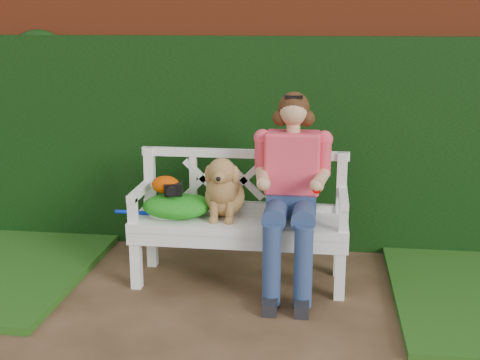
# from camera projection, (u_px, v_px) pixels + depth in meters

# --- Properties ---
(ground) EXTENTS (60.00, 60.00, 0.00)m
(ground) POSITION_uv_depth(u_px,v_px,m) (214.00, 340.00, 3.76)
(ground) COLOR #3A2715
(brick_wall) EXTENTS (10.00, 0.30, 2.20)m
(brick_wall) POSITION_uv_depth(u_px,v_px,m) (252.00, 109.00, 5.31)
(brick_wall) COLOR maroon
(brick_wall) RESTS_ON ground
(ivy_hedge) EXTENTS (10.00, 0.18, 1.70)m
(ivy_hedge) POSITION_uv_depth(u_px,v_px,m) (249.00, 144.00, 5.16)
(ivy_hedge) COLOR #10350D
(ivy_hedge) RESTS_ON ground
(garden_bench) EXTENTS (1.60, 0.66, 0.48)m
(garden_bench) POSITION_uv_depth(u_px,v_px,m) (240.00, 250.00, 4.55)
(garden_bench) COLOR white
(garden_bench) RESTS_ON ground
(seated_woman) EXTENTS (0.72, 0.85, 1.31)m
(seated_woman) POSITION_uv_depth(u_px,v_px,m) (292.00, 196.00, 4.38)
(seated_woman) COLOR #FA2730
(seated_woman) RESTS_ON ground
(dog) EXTENTS (0.32, 0.43, 0.45)m
(dog) POSITION_uv_depth(u_px,v_px,m) (224.00, 186.00, 4.44)
(dog) COLOR tan
(dog) RESTS_ON garden_bench
(tennis_racket) EXTENTS (0.63, 0.43, 0.03)m
(tennis_racket) POSITION_uv_depth(u_px,v_px,m) (167.00, 214.00, 4.53)
(tennis_racket) COLOR white
(tennis_racket) RESTS_ON garden_bench
(green_bag) EXTENTS (0.58, 0.52, 0.16)m
(green_bag) POSITION_uv_depth(u_px,v_px,m) (176.00, 205.00, 4.49)
(green_bag) COLOR #288534
(green_bag) RESTS_ON garden_bench
(camera_item) EXTENTS (0.14, 0.11, 0.08)m
(camera_item) POSITION_uv_depth(u_px,v_px,m) (173.00, 189.00, 4.45)
(camera_item) COLOR black
(camera_item) RESTS_ON green_bag
(baseball_glove) EXTENTS (0.21, 0.17, 0.12)m
(baseball_glove) POSITION_uv_depth(u_px,v_px,m) (166.00, 185.00, 4.48)
(baseball_glove) COLOR #BA3A00
(baseball_glove) RESTS_ON green_bag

